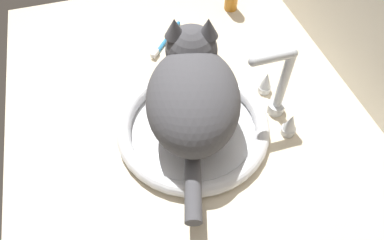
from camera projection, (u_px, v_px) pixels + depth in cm
name	position (u px, v px, depth cm)	size (l,w,h in cm)	color
countertop	(188.00, 120.00, 82.38)	(107.86, 81.22, 3.00)	beige
backsplash_wall	(370.00, 32.00, 76.68)	(107.86, 2.40, 35.19)	silver
sink_basin	(192.00, 127.00, 77.53)	(33.79, 33.79, 3.15)	white
faucet	(278.00, 90.00, 76.08)	(16.21, 11.18, 18.99)	silver
cat	(192.00, 90.00, 70.88)	(39.01, 25.45, 19.19)	#4C4C51
toothbrush	(166.00, 40.00, 96.21)	(13.03, 11.37, 1.70)	#338CD1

